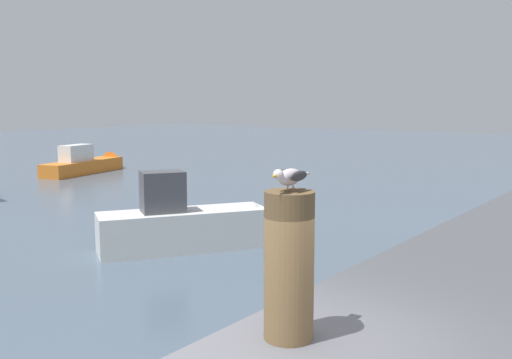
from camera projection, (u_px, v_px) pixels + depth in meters
The scene contains 4 objects.
mooring_post at pixel (289, 266), 3.44m from camera, with size 0.30×0.30×0.91m, color brown.
seagull at pixel (289, 176), 3.36m from camera, with size 0.39×0.16×0.14m.
boat_orange at pixel (90, 163), 26.41m from camera, with size 5.41×2.42×1.51m.
boat_white at pixel (198, 224), 12.53m from camera, with size 4.24×3.18×1.74m.
Camera 1 is at (-2.26, -2.28, 3.17)m, focal length 40.03 mm.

